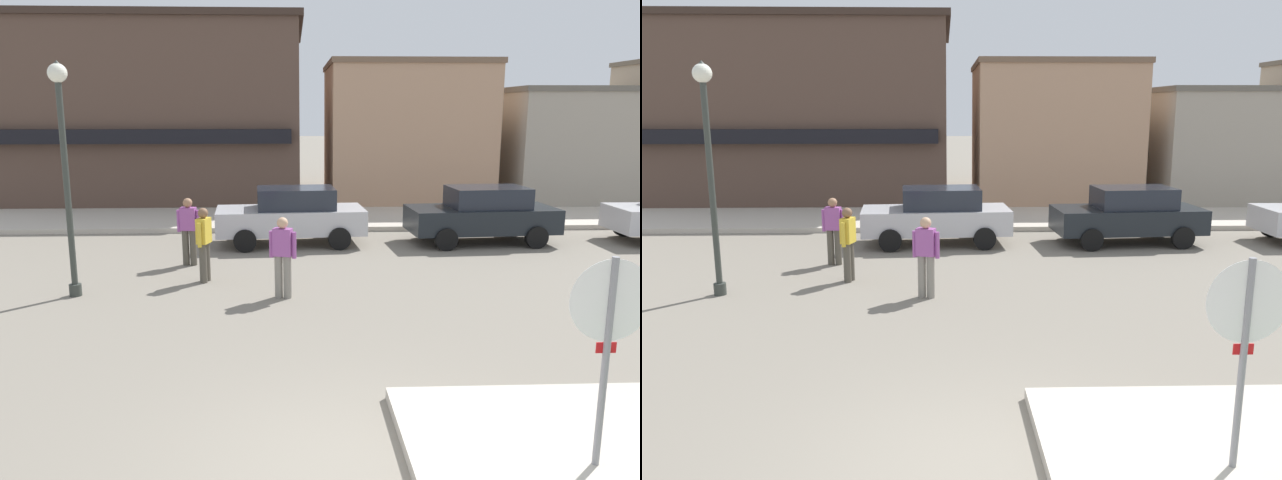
% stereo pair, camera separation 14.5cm
% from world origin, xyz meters
% --- Properties ---
extents(ground_plane, '(160.00, 160.00, 0.00)m').
position_xyz_m(ground_plane, '(0.00, 0.00, 0.00)').
color(ground_plane, gray).
extents(kerb_far, '(80.00, 4.00, 0.15)m').
position_xyz_m(kerb_far, '(0.00, 14.75, 0.07)').
color(kerb_far, beige).
rests_on(kerb_far, ground).
extents(stop_sign, '(0.82, 0.07, 2.30)m').
position_xyz_m(stop_sign, '(2.43, -0.16, 1.52)').
color(stop_sign, gray).
rests_on(stop_sign, ground).
extents(lamp_post, '(0.36, 0.36, 4.54)m').
position_xyz_m(lamp_post, '(-4.95, 6.43, 2.96)').
color(lamp_post, '#333833').
rests_on(lamp_post, ground).
extents(parked_car_nearest, '(4.10, 2.08, 1.56)m').
position_xyz_m(parked_car_nearest, '(-0.63, 11.09, 0.81)').
color(parked_car_nearest, '#B7B7BC').
rests_on(parked_car_nearest, ground).
extents(parked_car_second, '(4.11, 2.08, 1.56)m').
position_xyz_m(parked_car_second, '(4.63, 11.03, 0.81)').
color(parked_car_second, black).
rests_on(parked_car_second, ground).
extents(pedestrian_crossing_near, '(0.55, 0.31, 1.61)m').
position_xyz_m(pedestrian_crossing_near, '(-0.81, 6.12, 0.87)').
color(pedestrian_crossing_near, gray).
rests_on(pedestrian_crossing_near, ground).
extents(pedestrian_crossing_far, '(0.31, 0.55, 1.61)m').
position_xyz_m(pedestrian_crossing_far, '(-2.50, 7.36, 0.87)').
color(pedestrian_crossing_far, '#4C473D').
rests_on(pedestrian_crossing_far, ground).
extents(pedestrian_kerb_side, '(0.56, 0.26, 1.61)m').
position_xyz_m(pedestrian_kerb_side, '(-3.07, 8.84, 0.87)').
color(pedestrian_kerb_side, '#4C473D').
rests_on(pedestrian_kerb_side, ground).
extents(building_corner_shop, '(11.91, 9.65, 7.03)m').
position_xyz_m(building_corner_shop, '(-6.12, 21.32, 3.52)').
color(building_corner_shop, brown).
rests_on(building_corner_shop, ground).
extents(building_storefront_left_near, '(6.18, 6.40, 5.43)m').
position_xyz_m(building_storefront_left_near, '(3.88, 19.79, 2.72)').
color(building_storefront_left_near, tan).
rests_on(building_storefront_left_near, ground).
extents(building_storefront_left_mid, '(5.44, 6.64, 4.46)m').
position_xyz_m(building_storefront_left_mid, '(10.37, 19.62, 2.23)').
color(building_storefront_left_mid, '#9E9384').
rests_on(building_storefront_left_mid, ground).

